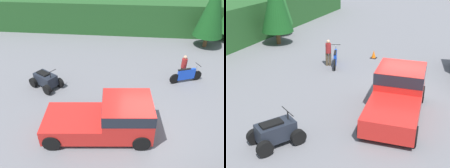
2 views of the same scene
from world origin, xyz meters
TOP-DOWN VIEW (x-y plane):
  - ground_plane at (0.00, 0.00)m, footprint 80.00×80.00m
  - hillside_backdrop at (0.00, 16.00)m, footprint 44.00×6.00m
  - tree_left at (5.57, 11.27)m, footprint 2.47×2.47m
  - pickup_truck_red at (-1.66, -0.08)m, footprint 5.25×2.77m
  - dirt_bike at (2.82, 5.07)m, footprint 2.20×1.03m
  - quad_atv at (-6.17, 3.53)m, footprint 2.34×2.08m
  - rider_person at (2.65, 5.49)m, footprint 0.48×0.48m

SIDE VIEW (x-z plane):
  - ground_plane at x=0.00m, z-range 0.00..0.00m
  - dirt_bike at x=2.82m, z-range -0.10..1.10m
  - quad_atv at x=-6.17m, z-range -0.13..1.15m
  - rider_person at x=2.65m, z-range 0.07..1.79m
  - pickup_truck_red at x=-1.66m, z-range 0.04..1.95m
  - hillside_backdrop at x=0.00m, z-range 0.00..3.03m
  - tree_left at x=5.57m, z-range 0.49..6.12m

